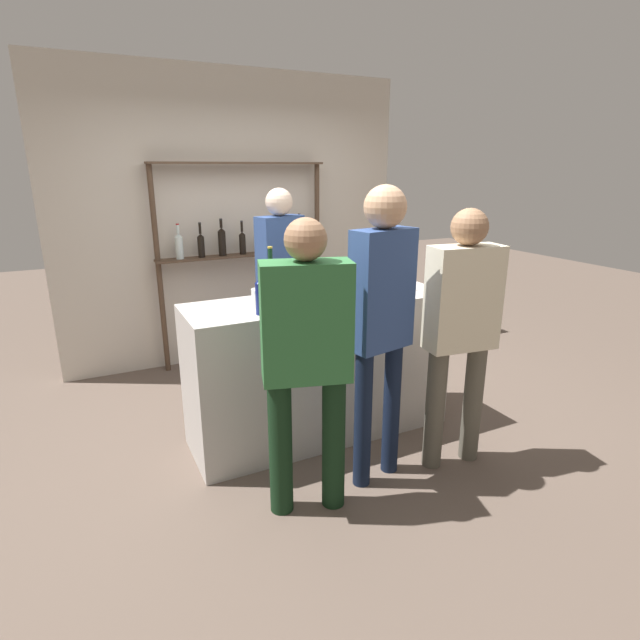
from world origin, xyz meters
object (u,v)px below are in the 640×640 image
at_px(server_behind_counter, 281,271).
at_px(customer_left, 306,350).
at_px(counter_bottle_4, 390,271).
at_px(counter_bottle_5, 360,279).
at_px(wine_glass, 330,279).
at_px(cork_jar, 261,298).
at_px(customer_right, 461,322).
at_px(counter_bottle_0, 271,278).
at_px(counter_bottle_1, 261,295).
at_px(counter_bottle_2, 376,269).
at_px(customer_center, 381,311).
at_px(counter_bottle_3, 307,281).

distance_m(server_behind_counter, customer_left, 1.78).
distance_m(counter_bottle_4, counter_bottle_5, 0.34).
height_order(wine_glass, server_behind_counter, server_behind_counter).
xyz_separation_m(cork_jar, customer_right, (1.06, -0.71, -0.10)).
bearing_deg(counter_bottle_0, counter_bottle_1, -118.99).
distance_m(counter_bottle_2, customer_center, 0.96).
bearing_deg(cork_jar, counter_bottle_0, 54.08).
distance_m(counter_bottle_3, customer_right, 1.06).
xyz_separation_m(counter_bottle_5, server_behind_counter, (-0.17, 1.05, -0.12)).
xyz_separation_m(counter_bottle_0, wine_glass, (0.40, -0.12, -0.03)).
distance_m(counter_bottle_3, server_behind_counter, 0.92).
xyz_separation_m(counter_bottle_4, wine_glass, (-0.47, 0.05, -0.02)).
distance_m(counter_bottle_3, counter_bottle_4, 0.66).
xyz_separation_m(counter_bottle_5, cork_jar, (-0.70, 0.07, -0.07)).
height_order(server_behind_counter, customer_center, customer_center).
distance_m(counter_bottle_2, counter_bottle_3, 0.63).
relative_size(counter_bottle_0, customer_center, 0.20).
relative_size(counter_bottle_0, customer_right, 0.21).
height_order(cork_jar, customer_left, customer_left).
bearing_deg(cork_jar, counter_bottle_5, -6.01).
distance_m(wine_glass, server_behind_counter, 0.90).
bearing_deg(wine_glass, counter_bottle_4, -6.70).
xyz_separation_m(counter_bottle_0, counter_bottle_1, (-0.20, -0.36, -0.02)).
bearing_deg(wine_glass, counter_bottle_3, -176.66).
bearing_deg(server_behind_counter, counter_bottle_0, -41.32).
relative_size(counter_bottle_0, server_behind_counter, 0.21).
xyz_separation_m(counter_bottle_3, counter_bottle_4, (0.65, -0.04, 0.02)).
height_order(counter_bottle_2, counter_bottle_4, counter_bottle_4).
height_order(counter_bottle_1, cork_jar, counter_bottle_1).
bearing_deg(customer_center, counter_bottle_3, -0.17).
relative_size(counter_bottle_0, counter_bottle_1, 1.10).
bearing_deg(customer_left, counter_bottle_1, 20.31).
bearing_deg(server_behind_counter, counter_bottle_1, -42.19).
xyz_separation_m(counter_bottle_4, cork_jar, (-1.02, -0.03, -0.08)).
distance_m(cork_jar, customer_left, 0.73).
relative_size(counter_bottle_1, counter_bottle_4, 0.91).
distance_m(counter_bottle_2, cork_jar, 1.01).
bearing_deg(customer_left, server_behind_counter, -1.38).
bearing_deg(counter_bottle_2, cork_jar, -169.74).
height_order(counter_bottle_3, wine_glass, counter_bottle_3).
bearing_deg(server_behind_counter, counter_bottle_3, -25.45).
height_order(counter_bottle_5, wine_glass, counter_bottle_5).
height_order(counter_bottle_2, wine_glass, counter_bottle_2).
distance_m(counter_bottle_4, wine_glass, 0.47).
xyz_separation_m(counter_bottle_3, counter_bottle_5, (0.34, -0.15, 0.01)).
height_order(counter_bottle_3, server_behind_counter, server_behind_counter).
relative_size(customer_center, customer_left, 1.09).
relative_size(counter_bottle_3, counter_bottle_4, 0.93).
bearing_deg(cork_jar, counter_bottle_3, 11.77).
relative_size(counter_bottle_2, counter_bottle_3, 1.03).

